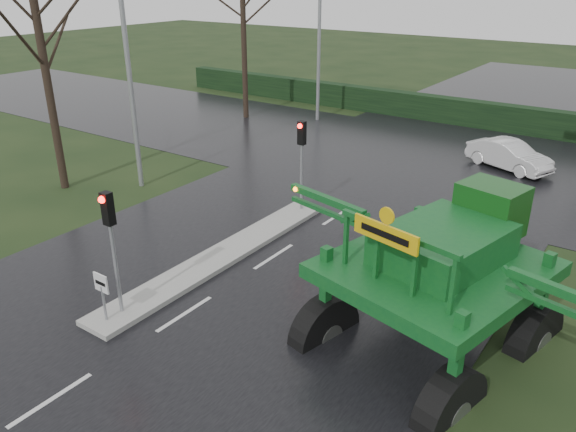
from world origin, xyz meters
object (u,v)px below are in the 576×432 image
Objects in this scene: crop_sprayer at (334,245)px; white_sedan at (507,169)px; street_light_left_far at (324,17)px; traffic_signal_near at (110,228)px; street_light_left_near at (131,40)px; keep_left_sign at (102,290)px; traffic_signal_mid at (302,147)px.

white_sedan is at bearing 102.69° from crop_sprayer.
crop_sprayer is at bearing -57.37° from street_light_left_far.
traffic_signal_near is at bearing -138.27° from crop_sprayer.
traffic_signal_near reaches higher than white_sedan.
crop_sprayer reaches higher than white_sedan.
white_sedan is at bearing 74.81° from traffic_signal_near.
street_light_left_far is (0.00, 14.00, 0.00)m from street_light_left_near.
crop_sprayer is at bearing 32.97° from keep_left_sign.
white_sedan is (11.84, 11.21, -5.99)m from street_light_left_near.
traffic_signal_near is 0.89× the size of white_sedan.
traffic_signal_mid is (0.00, 8.99, 1.53)m from keep_left_sign.
street_light_left_far is at bearing 98.84° from white_sedan.
street_light_left_far is 2.53× the size of white_sedan.
keep_left_sign is 0.14× the size of street_light_left_near.
street_light_left_near is at bearing 155.53° from white_sedan.
keep_left_sign reaches higher than white_sedan.
traffic_signal_mid reaches higher than keep_left_sign.
street_light_left_far is (-6.89, 21.01, 3.40)m from traffic_signal_near.
crop_sprayer is (4.85, 3.15, 1.36)m from keep_left_sign.
crop_sprayer reaches higher than keep_left_sign.
keep_left_sign is 0.38× the size of traffic_signal_mid.
traffic_signal_mid is 0.89× the size of white_sedan.
street_light_left_near is 17.37m from white_sedan.
street_light_left_far reaches higher than traffic_signal_near.
keep_left_sign is 5.94m from crop_sprayer.
keep_left_sign is 0.14× the size of street_light_left_far.
street_light_left_far is at bearing 90.00° from street_light_left_near.
traffic_signal_mid is at bearing 12.21° from street_light_left_near.
keep_left_sign is 23.11m from street_light_left_far.
traffic_signal_mid is at bearing 142.75° from crop_sprayer.
traffic_signal_mid is 7.60m from crop_sprayer.
street_light_left_near is (-6.89, 7.01, 3.40)m from traffic_signal_near.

